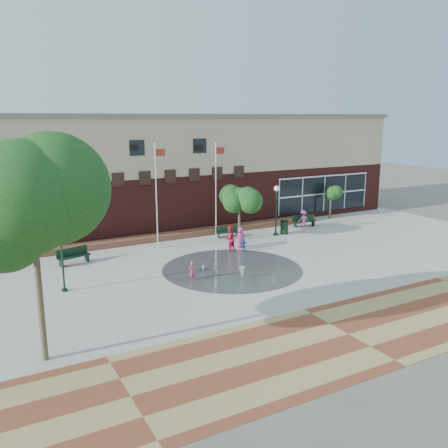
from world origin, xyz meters
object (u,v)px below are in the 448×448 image
flagpole_left (157,191)px  trash_can (284,227)px  bench_left (74,259)px  flagpole_right (216,185)px  tree_big_left (31,203)px  child_splash (192,271)px

flagpole_left → trash_can: flagpole_left is taller
bench_left → flagpole_right: bearing=-5.3°
flagpole_left → tree_big_left: bearing=-136.3°
flagpole_right → tree_big_left: size_ratio=0.85×
flagpole_right → bench_left: bearing=179.5°
trash_can → tree_big_left: 23.37m
trash_can → child_splash: child_splash is taller
flagpole_right → tree_big_left: 19.98m
flagpole_left → flagpole_right: flagpole_left is taller
bench_left → tree_big_left: (-3.43, -11.67, 5.71)m
bench_left → child_splash: bearing=-65.6°
tree_big_left → flagpole_left: bearing=53.4°
flagpole_right → bench_left: size_ratio=3.36×
tree_big_left → trash_can: bearing=31.1°
bench_left → trash_can: 16.03m
flagpole_left → bench_left: size_ratio=3.40×
flagpole_right → trash_can: size_ratio=6.77×
trash_can → child_splash: bearing=-149.9°
child_splash → trash_can: bearing=165.8°
flagpole_right → tree_big_left: (-14.47, -13.62, 2.04)m
flagpole_right → child_splash: bearing=-136.1°
flagpole_left → flagpole_right: bearing=1.3°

